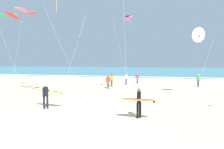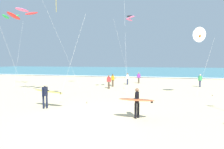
% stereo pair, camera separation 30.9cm
% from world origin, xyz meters
% --- Properties ---
extents(ground_plane, '(160.00, 160.00, 0.00)m').
position_xyz_m(ground_plane, '(0.00, 0.00, 0.00)').
color(ground_plane, beige).
extents(ocean_water, '(160.00, 60.00, 0.08)m').
position_xyz_m(ocean_water, '(0.00, 57.21, 0.04)').
color(ocean_water, teal).
rests_on(ocean_water, ground).
extents(shoreline_foam, '(160.00, 1.64, 0.01)m').
position_xyz_m(shoreline_foam, '(0.00, 27.51, 0.09)').
color(shoreline_foam, white).
rests_on(shoreline_foam, ocean_water).
extents(surfer_lead, '(1.95, 0.94, 1.71)m').
position_xyz_m(surfer_lead, '(2.91, 0.26, 1.04)').
color(surfer_lead, black).
rests_on(surfer_lead, ground).
extents(surfer_trailing, '(2.41, 1.02, 1.71)m').
position_xyz_m(surfer_trailing, '(-3.33, 1.33, 1.04)').
color(surfer_trailing, black).
rests_on(surfer_trailing, ground).
extents(kite_arc_golden_mid, '(2.04, 2.56, 8.86)m').
position_xyz_m(kite_arc_golden_mid, '(-12.78, 9.16, 8.54)').
color(kite_arc_golden_mid, green).
rests_on(kite_arc_golden_mid, ground).
extents(kite_delta_ivory_high, '(2.13, 1.11, 6.21)m').
position_xyz_m(kite_delta_ivory_high, '(7.56, 8.14, 5.53)').
color(kite_delta_ivory_high, white).
rests_on(kite_delta_ivory_high, ground).
extents(kite_arc_charcoal_distant, '(3.21, 2.55, 9.84)m').
position_xyz_m(kite_arc_charcoal_distant, '(0.09, 17.79, 9.52)').
color(kite_arc_charcoal_distant, pink).
rests_on(kite_arc_charcoal_distant, ground).
extents(kite_arc_rose_close, '(3.10, 3.71, 7.98)m').
position_xyz_m(kite_arc_rose_close, '(-8.09, 5.17, 7.59)').
color(kite_arc_rose_close, red).
rests_on(kite_arc_rose_close, ground).
extents(bystander_green_top, '(0.48, 0.27, 1.59)m').
position_xyz_m(bystander_green_top, '(9.22, 14.89, 0.81)').
color(bystander_green_top, '#2D334C').
rests_on(bystander_green_top, ground).
extents(bystander_yellow_top, '(0.44, 0.32, 1.59)m').
position_xyz_m(bystander_yellow_top, '(-1.38, 12.91, 0.81)').
color(bystander_yellow_top, '#4C3D2D').
rests_on(bystander_yellow_top, ground).
extents(bystander_red_top, '(0.50, 0.22, 1.59)m').
position_xyz_m(bystander_red_top, '(-1.41, 11.05, 0.81)').
color(bystander_red_top, '#4C3D2D').
rests_on(bystander_red_top, ground).
extents(bystander_purple_top, '(0.50, 0.22, 1.59)m').
position_xyz_m(bystander_purple_top, '(1.50, 17.10, 0.81)').
color(bystander_purple_top, '#4C3D2D').
rests_on(bystander_purple_top, ground).
extents(bystander_white_top, '(0.30, 0.46, 1.59)m').
position_xyz_m(bystander_white_top, '(0.14, 15.29, 0.81)').
color(bystander_white_top, '#2D334C').
rests_on(bystander_white_top, ground).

